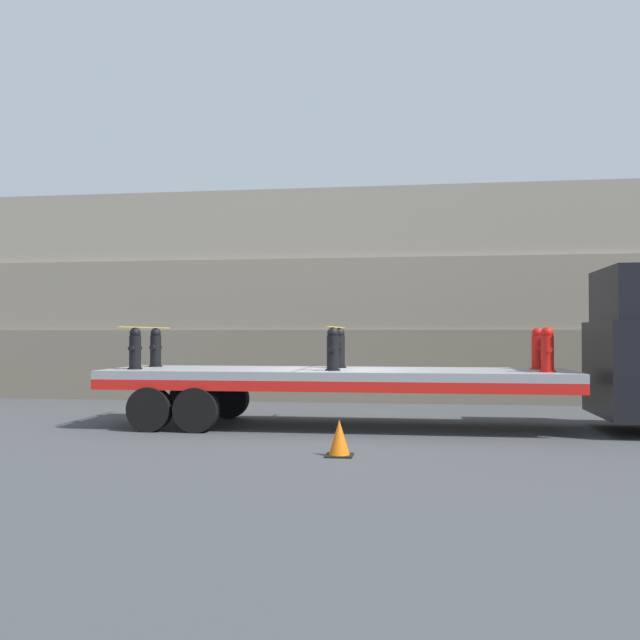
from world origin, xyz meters
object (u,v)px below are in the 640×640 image
Objects in this scene: fire_hydrant_black_far_1 at (339,348)px; traffic_cone at (339,438)px; fire_hydrant_red_near_2 at (547,350)px; fire_hydrant_black_near_1 at (333,349)px; fire_hydrant_black_near_0 at (135,349)px; fire_hydrant_red_far_2 at (538,349)px; flatbed_trailer at (311,379)px; fire_hydrant_black_far_0 at (156,348)px.

fire_hydrant_black_far_1 is 4.23m from traffic_cone.
fire_hydrant_black_far_1 is at bearing 164.44° from fire_hydrant_red_near_2.
fire_hydrant_black_near_1 is 3.19m from traffic_cone.
fire_hydrant_black_near_0 is 1.00× the size of fire_hydrant_black_far_1.
fire_hydrant_red_far_2 is (4.05, 0.00, 0.00)m from fire_hydrant_black_far_1.
fire_hydrant_red_near_2 and fire_hydrant_red_far_2 have the same top height.
flatbed_trailer is 16.51× the size of traffic_cone.
fire_hydrant_red_far_2 is (4.57, 0.56, 0.62)m from flatbed_trailer.
fire_hydrant_black_far_0 is 1.00× the size of fire_hydrant_black_near_1.
fire_hydrant_black_near_0 is 1.00× the size of fire_hydrant_red_near_2.
fire_hydrant_black_near_0 is at bearing -164.44° from fire_hydrant_black_far_1.
fire_hydrant_black_near_1 is at bearing 99.07° from traffic_cone.
fire_hydrant_black_near_1 is (0.52, -0.56, 0.62)m from flatbed_trailer.
fire_hydrant_black_far_1 is 1.00× the size of fire_hydrant_red_near_2.
traffic_cone is at bearing -141.39° from fire_hydrant_red_near_2.
traffic_cone is (4.51, -4.00, -1.31)m from fire_hydrant_black_far_0.
fire_hydrant_black_near_0 is at bearing -170.92° from flatbed_trailer.
fire_hydrant_black_far_0 is 8.18m from fire_hydrant_red_near_2.
fire_hydrant_black_near_1 is at bearing -47.28° from flatbed_trailer.
flatbed_trailer is 0.99m from fire_hydrant_black_far_1.
fire_hydrant_black_near_0 is at bearing -90.00° from fire_hydrant_black_far_0.
fire_hydrant_black_far_1 is at bearing 15.56° from fire_hydrant_black_near_0.
fire_hydrant_red_far_2 is at bearing 48.05° from traffic_cone.
fire_hydrant_black_near_0 is 8.10m from fire_hydrant_red_near_2.
fire_hydrant_black_near_0 reaches higher than traffic_cone.
fire_hydrant_red_far_2 is (8.10, 0.00, 0.00)m from fire_hydrant_black_far_0.
flatbed_trailer is at bearing 132.72° from fire_hydrant_black_near_1.
fire_hydrant_black_far_1 is 1.00× the size of fire_hydrant_red_far_2.
fire_hydrant_black_far_1 is at bearing 0.00° from fire_hydrant_black_far_0.
fire_hydrant_black_near_1 is at bearing -90.00° from fire_hydrant_black_far_1.
flatbed_trailer is at bearing -132.72° from fire_hydrant_black_far_1.
fire_hydrant_black_far_0 is (-3.53, 0.56, 0.62)m from flatbed_trailer.
traffic_cone is at bearing -41.56° from fire_hydrant_black_far_0.
flatbed_trailer reaches higher than traffic_cone.
fire_hydrant_black_near_0 is 5.50m from traffic_cone.
flatbed_trailer is 3.63m from fire_hydrant_black_far_0.
fire_hydrant_black_near_1 is 1.00× the size of fire_hydrant_black_far_1.
flatbed_trailer is 10.96× the size of fire_hydrant_black_near_0.
fire_hydrant_black_far_1 is 4.05m from fire_hydrant_red_far_2.
fire_hydrant_black_far_1 is 4.20m from fire_hydrant_red_near_2.
fire_hydrant_black_far_0 and fire_hydrant_black_far_1 have the same top height.
fire_hydrant_black_far_1 and fire_hydrant_red_far_2 have the same top height.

